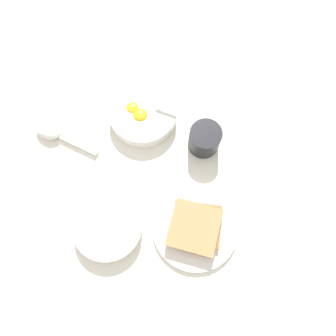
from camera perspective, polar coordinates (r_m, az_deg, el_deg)
ground_plane at (r=0.78m, az=-8.20°, el=-6.14°), size 3.00×3.00×0.00m
egg_bowl at (r=0.83m, az=-4.40°, el=9.41°), size 0.17×0.17×0.07m
toast_plate at (r=0.76m, az=4.77°, el=-10.33°), size 0.20×0.20×0.01m
toast_sandwich at (r=0.74m, az=4.80°, el=-10.06°), size 0.14×0.14×0.03m
soup_spoon at (r=0.86m, az=-19.29°, el=5.94°), size 0.17×0.05×0.03m
congee_bowl at (r=0.76m, az=-10.43°, el=-10.08°), size 0.15×0.15×0.03m
drinking_cup at (r=0.78m, az=6.40°, el=5.08°), size 0.08×0.08×0.07m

